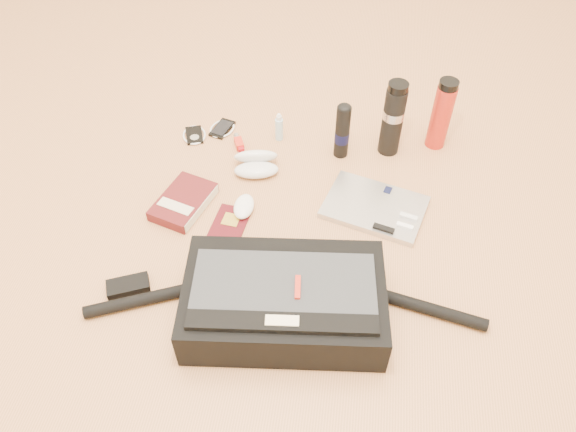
{
  "coord_description": "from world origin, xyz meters",
  "views": [
    {
      "loc": [
        0.18,
        -1.05,
        1.26
      ],
      "look_at": [
        0.02,
        0.04,
        0.06
      ],
      "focal_mm": 35.0,
      "sensor_mm": 36.0,
      "label": 1
    }
  ],
  "objects_px": {
    "book": "(184,202)",
    "thermos_red": "(441,114)",
    "thermos_black": "(393,118)",
    "messenger_bag": "(283,301)",
    "laptop": "(375,207)"
  },
  "relations": [
    {
      "from": "book",
      "to": "thermos_red",
      "type": "distance_m",
      "value": 0.88
    },
    {
      "from": "book",
      "to": "thermos_red",
      "type": "relative_size",
      "value": 0.92
    },
    {
      "from": "thermos_black",
      "to": "thermos_red",
      "type": "xyz_separation_m",
      "value": [
        0.16,
        0.06,
        -0.01
      ]
    },
    {
      "from": "thermos_red",
      "to": "messenger_bag",
      "type": "bearing_deg",
      "value": -118.7
    },
    {
      "from": "book",
      "to": "thermos_red",
      "type": "xyz_separation_m",
      "value": [
        0.78,
        0.41,
        0.11
      ]
    },
    {
      "from": "thermos_black",
      "to": "thermos_red",
      "type": "height_order",
      "value": "thermos_black"
    },
    {
      "from": "book",
      "to": "thermos_black",
      "type": "xyz_separation_m",
      "value": [
        0.62,
        0.35,
        0.12
      ]
    },
    {
      "from": "laptop",
      "to": "book",
      "type": "height_order",
      "value": "book"
    },
    {
      "from": "laptop",
      "to": "book",
      "type": "bearing_deg",
      "value": -157.68
    },
    {
      "from": "book",
      "to": "thermos_black",
      "type": "distance_m",
      "value": 0.72
    },
    {
      "from": "messenger_bag",
      "to": "thermos_red",
      "type": "bearing_deg",
      "value": 55.23
    },
    {
      "from": "messenger_bag",
      "to": "thermos_black",
      "type": "distance_m",
      "value": 0.75
    },
    {
      "from": "thermos_black",
      "to": "thermos_red",
      "type": "bearing_deg",
      "value": 19.24
    },
    {
      "from": "laptop",
      "to": "thermos_black",
      "type": "bearing_deg",
      "value": 99.03
    },
    {
      "from": "messenger_bag",
      "to": "book",
      "type": "relative_size",
      "value": 4.49
    }
  ]
}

